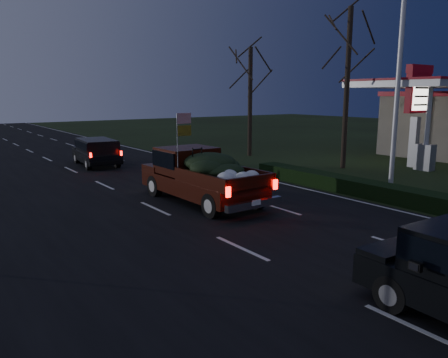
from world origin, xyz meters
TOP-DOWN VIEW (x-y plane):
  - ground at (0.00, 0.00)m, footprint 120.00×120.00m
  - road_asphalt at (0.00, 0.00)m, footprint 14.00×120.00m
  - hedge_row at (7.80, 3.00)m, footprint 1.00×10.00m
  - light_pole at (9.50, 2.00)m, footprint 0.50×0.90m
  - gas_price_pylon at (16.00, 4.99)m, footprint 2.00×0.41m
  - gas_canopy at (18.00, 6.00)m, footprint 7.10×6.10m
  - bare_tree_mid at (12.50, 7.00)m, footprint 3.60×3.60m
  - bare_tree_far at (11.50, 14.00)m, footprint 3.60×3.60m
  - pickup_truck at (1.92, 4.96)m, footprint 2.29×5.74m
  - lead_suv at (1.68, 15.65)m, footprint 2.17×4.45m

SIDE VIEW (x-z plane):
  - ground at x=0.00m, z-range 0.00..0.00m
  - road_asphalt at x=0.00m, z-range 0.00..0.02m
  - hedge_row at x=7.80m, z-range 0.00..0.60m
  - lead_suv at x=1.68m, z-range 0.32..1.56m
  - pickup_truck at x=1.92m, z-range -0.37..2.61m
  - gas_price_pylon at x=16.00m, z-range 0.98..6.56m
  - gas_canopy at x=18.00m, z-range 1.91..6.79m
  - bare_tree_far at x=11.50m, z-range 1.73..8.73m
  - light_pole at x=9.50m, z-range 0.90..10.06m
  - bare_tree_mid at x=12.50m, z-range 2.10..10.60m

